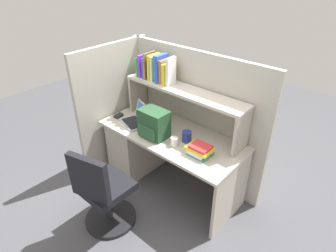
{
  "coord_description": "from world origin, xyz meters",
  "views": [
    {
      "loc": [
        1.68,
        -1.95,
        2.38
      ],
      "look_at": [
        0.0,
        -0.05,
        0.85
      ],
      "focal_mm": 30.67,
      "sensor_mm": 36.0,
      "label": 1
    }
  ],
  "objects_px": {
    "backpack": "(154,124)",
    "office_chair": "(103,195)",
    "paper_cup": "(174,141)",
    "snack_canister": "(187,136)",
    "computer_mouse": "(119,116)",
    "laptop": "(137,119)"
  },
  "relations": [
    {
      "from": "computer_mouse",
      "to": "paper_cup",
      "type": "distance_m",
      "value": 0.87
    },
    {
      "from": "laptop",
      "to": "paper_cup",
      "type": "xyz_separation_m",
      "value": [
        0.6,
        -0.06,
        -0.01
      ]
    },
    {
      "from": "laptop",
      "to": "office_chair",
      "type": "height_order",
      "value": "laptop"
    },
    {
      "from": "laptop",
      "to": "computer_mouse",
      "type": "relative_size",
      "value": 3.62
    },
    {
      "from": "paper_cup",
      "to": "snack_canister",
      "type": "height_order",
      "value": "snack_canister"
    },
    {
      "from": "backpack",
      "to": "snack_canister",
      "type": "distance_m",
      "value": 0.37
    },
    {
      "from": "computer_mouse",
      "to": "snack_canister",
      "type": "bearing_deg",
      "value": 4.83
    },
    {
      "from": "paper_cup",
      "to": "snack_canister",
      "type": "relative_size",
      "value": 0.8
    },
    {
      "from": "computer_mouse",
      "to": "backpack",
      "type": "bearing_deg",
      "value": -4.79
    },
    {
      "from": "backpack",
      "to": "computer_mouse",
      "type": "xyz_separation_m",
      "value": [
        -0.59,
        0.02,
        -0.13
      ]
    },
    {
      "from": "snack_canister",
      "to": "office_chair",
      "type": "relative_size",
      "value": 0.12
    },
    {
      "from": "paper_cup",
      "to": "office_chair",
      "type": "relative_size",
      "value": 0.1
    },
    {
      "from": "backpack",
      "to": "paper_cup",
      "type": "distance_m",
      "value": 0.29
    },
    {
      "from": "laptop",
      "to": "computer_mouse",
      "type": "bearing_deg",
      "value": -169.55
    },
    {
      "from": "backpack",
      "to": "paper_cup",
      "type": "bearing_deg",
      "value": 1.02
    },
    {
      "from": "backpack",
      "to": "office_chair",
      "type": "bearing_deg",
      "value": -90.27
    },
    {
      "from": "backpack",
      "to": "office_chair",
      "type": "relative_size",
      "value": 0.32
    },
    {
      "from": "computer_mouse",
      "to": "office_chair",
      "type": "xyz_separation_m",
      "value": [
        0.59,
        -0.73,
        -0.35
      ]
    },
    {
      "from": "laptop",
      "to": "office_chair",
      "type": "xyz_separation_m",
      "value": [
        0.32,
        -0.78,
        -0.39
      ]
    },
    {
      "from": "backpack",
      "to": "computer_mouse",
      "type": "bearing_deg",
      "value": 178.29
    },
    {
      "from": "backpack",
      "to": "paper_cup",
      "type": "xyz_separation_m",
      "value": [
        0.28,
        0.0,
        -0.1
      ]
    },
    {
      "from": "laptop",
      "to": "computer_mouse",
      "type": "distance_m",
      "value": 0.27
    }
  ]
}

